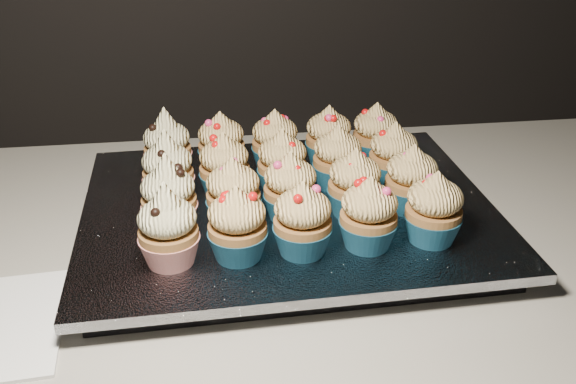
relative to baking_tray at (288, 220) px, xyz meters
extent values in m
cube|color=beige|center=(0.07, 0.00, -0.03)|extent=(2.44, 0.64, 0.04)
cube|color=black|center=(0.00, 0.00, 0.00)|extent=(0.46, 0.36, 0.02)
cube|color=silver|center=(0.00, 0.00, 0.02)|extent=(0.50, 0.40, 0.01)
cone|color=red|center=(-0.14, -0.11, 0.04)|extent=(0.06, 0.06, 0.03)
ellipsoid|color=#FFF2B3|center=(-0.14, -0.11, 0.08)|extent=(0.06, 0.06, 0.04)
cone|color=#FFF2B3|center=(-0.14, -0.11, 0.10)|extent=(0.03, 0.03, 0.03)
cone|color=#185575|center=(-0.07, -0.11, 0.04)|extent=(0.06, 0.06, 0.03)
ellipsoid|color=#FDD080|center=(-0.07, -0.11, 0.08)|extent=(0.06, 0.06, 0.04)
cone|color=#FDD080|center=(-0.07, -0.11, 0.10)|extent=(0.03, 0.03, 0.02)
cone|color=#185575|center=(0.00, -0.11, 0.04)|extent=(0.06, 0.06, 0.03)
ellipsoid|color=#FDD080|center=(0.00, -0.11, 0.08)|extent=(0.06, 0.06, 0.04)
cone|color=#FDD080|center=(0.00, -0.11, 0.10)|extent=(0.03, 0.03, 0.02)
cone|color=#185575|center=(0.07, -0.11, 0.04)|extent=(0.06, 0.06, 0.03)
ellipsoid|color=#FDD080|center=(0.07, -0.11, 0.08)|extent=(0.06, 0.06, 0.04)
cone|color=#FDD080|center=(0.07, -0.11, 0.10)|extent=(0.03, 0.03, 0.02)
cone|color=#185575|center=(0.15, -0.10, 0.04)|extent=(0.06, 0.06, 0.03)
ellipsoid|color=#FDD080|center=(0.15, -0.10, 0.08)|extent=(0.06, 0.06, 0.04)
cone|color=#FDD080|center=(0.15, -0.10, 0.10)|extent=(0.03, 0.03, 0.02)
cone|color=red|center=(-0.14, -0.04, 0.04)|extent=(0.06, 0.06, 0.03)
ellipsoid|color=#FFF2B3|center=(-0.14, -0.04, 0.08)|extent=(0.06, 0.06, 0.04)
cone|color=#FFF2B3|center=(-0.14, -0.04, 0.10)|extent=(0.03, 0.03, 0.03)
cone|color=#185575|center=(-0.07, -0.04, 0.04)|extent=(0.06, 0.06, 0.03)
ellipsoid|color=#FDD080|center=(-0.07, -0.04, 0.08)|extent=(0.06, 0.06, 0.04)
cone|color=#FDD080|center=(-0.07, -0.04, 0.10)|extent=(0.03, 0.03, 0.02)
cone|color=#185575|center=(0.00, -0.03, 0.04)|extent=(0.06, 0.06, 0.03)
ellipsoid|color=#FDD080|center=(0.00, -0.03, 0.08)|extent=(0.06, 0.06, 0.04)
cone|color=#FDD080|center=(0.00, -0.03, 0.10)|extent=(0.03, 0.03, 0.02)
cone|color=#185575|center=(0.07, -0.03, 0.04)|extent=(0.06, 0.06, 0.03)
ellipsoid|color=#FDD080|center=(0.07, -0.03, 0.08)|extent=(0.06, 0.06, 0.04)
cone|color=#FDD080|center=(0.07, -0.03, 0.10)|extent=(0.03, 0.03, 0.02)
cone|color=#185575|center=(0.14, -0.03, 0.04)|extent=(0.06, 0.06, 0.03)
ellipsoid|color=#FDD080|center=(0.14, -0.03, 0.08)|extent=(0.06, 0.06, 0.04)
cone|color=#FDD080|center=(0.14, -0.03, 0.10)|extent=(0.03, 0.03, 0.02)
cone|color=red|center=(-0.14, 0.03, 0.04)|extent=(0.06, 0.06, 0.03)
ellipsoid|color=#FFF2B3|center=(-0.14, 0.03, 0.08)|extent=(0.06, 0.06, 0.04)
cone|color=#FFF2B3|center=(-0.14, 0.03, 0.10)|extent=(0.03, 0.03, 0.03)
cone|color=#185575|center=(-0.07, 0.03, 0.04)|extent=(0.06, 0.06, 0.03)
ellipsoid|color=#FDD080|center=(-0.07, 0.03, 0.08)|extent=(0.06, 0.06, 0.04)
cone|color=#FDD080|center=(-0.07, 0.03, 0.10)|extent=(0.03, 0.03, 0.02)
cone|color=#185575|center=(0.00, 0.03, 0.04)|extent=(0.06, 0.06, 0.03)
ellipsoid|color=#FDD080|center=(0.00, 0.03, 0.08)|extent=(0.06, 0.06, 0.04)
cone|color=#FDD080|center=(0.00, 0.03, 0.10)|extent=(0.03, 0.03, 0.02)
cone|color=#185575|center=(0.07, 0.04, 0.04)|extent=(0.06, 0.06, 0.03)
ellipsoid|color=#FDD080|center=(0.07, 0.04, 0.08)|extent=(0.06, 0.06, 0.04)
cone|color=#FDD080|center=(0.07, 0.04, 0.10)|extent=(0.03, 0.03, 0.02)
cone|color=#185575|center=(0.14, 0.04, 0.04)|extent=(0.06, 0.06, 0.03)
ellipsoid|color=#FDD080|center=(0.14, 0.04, 0.08)|extent=(0.06, 0.06, 0.04)
cone|color=#FDD080|center=(0.14, 0.04, 0.10)|extent=(0.03, 0.03, 0.02)
cone|color=red|center=(-0.15, 0.10, 0.04)|extent=(0.06, 0.06, 0.03)
ellipsoid|color=#FFF2B3|center=(-0.15, 0.10, 0.08)|extent=(0.06, 0.06, 0.04)
cone|color=#FFF2B3|center=(-0.15, 0.10, 0.10)|extent=(0.03, 0.03, 0.03)
cone|color=#185575|center=(-0.08, 0.10, 0.04)|extent=(0.06, 0.06, 0.03)
ellipsoid|color=#FDD080|center=(-0.08, 0.10, 0.08)|extent=(0.06, 0.06, 0.04)
cone|color=#FDD080|center=(-0.08, 0.10, 0.10)|extent=(0.03, 0.03, 0.02)
cone|color=#185575|center=(0.00, 0.10, 0.04)|extent=(0.06, 0.06, 0.03)
ellipsoid|color=#FDD080|center=(0.00, 0.10, 0.08)|extent=(0.06, 0.06, 0.04)
cone|color=#FDD080|center=(0.00, 0.10, 0.10)|extent=(0.03, 0.03, 0.02)
cone|color=#185575|center=(0.07, 0.11, 0.04)|extent=(0.06, 0.06, 0.03)
ellipsoid|color=#FDD080|center=(0.07, 0.11, 0.08)|extent=(0.06, 0.06, 0.04)
cone|color=#FDD080|center=(0.07, 0.11, 0.10)|extent=(0.03, 0.03, 0.02)
cone|color=#185575|center=(0.14, 0.11, 0.04)|extent=(0.06, 0.06, 0.03)
ellipsoid|color=#FDD080|center=(0.14, 0.11, 0.08)|extent=(0.06, 0.06, 0.04)
cone|color=#FDD080|center=(0.14, 0.11, 0.10)|extent=(0.03, 0.03, 0.02)
camera|label=1|loc=(-0.09, -0.68, 0.40)|focal=40.00mm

